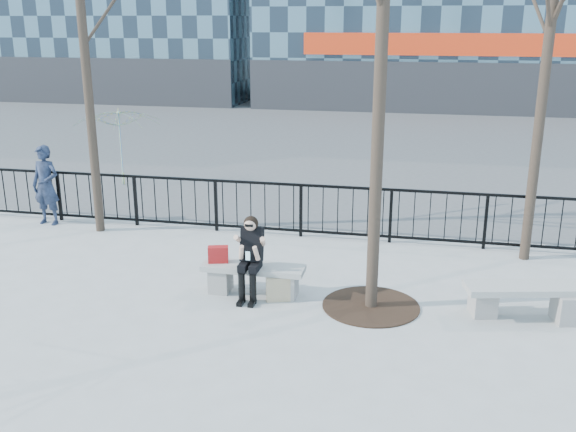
% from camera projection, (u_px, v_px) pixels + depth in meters
% --- Properties ---
extents(ground, '(120.00, 120.00, 0.00)m').
position_uv_depth(ground, '(254.00, 294.00, 10.36)').
color(ground, gray).
rests_on(ground, ground).
extents(street_surface, '(60.00, 23.00, 0.01)m').
position_uv_depth(street_surface, '(355.00, 137.00, 24.40)').
color(street_surface, '#474747').
rests_on(street_surface, ground).
extents(railing, '(14.00, 0.06, 1.10)m').
position_uv_depth(railing, '(291.00, 210.00, 13.01)').
color(railing, black).
rests_on(railing, ground).
extents(tree_grate, '(1.50, 1.50, 0.02)m').
position_uv_depth(tree_grate, '(371.00, 306.00, 9.89)').
color(tree_grate, black).
rests_on(tree_grate, ground).
extents(bench_main, '(1.65, 0.46, 0.49)m').
position_uv_depth(bench_main, '(253.00, 276.00, 10.27)').
color(bench_main, gray).
rests_on(bench_main, ground).
extents(bench_second, '(1.76, 0.49, 0.52)m').
position_uv_depth(bench_second, '(525.00, 298.00, 9.43)').
color(bench_second, gray).
rests_on(bench_second, ground).
extents(seated_woman, '(0.50, 0.64, 1.34)m').
position_uv_depth(seated_woman, '(250.00, 258.00, 10.02)').
color(seated_woman, black).
rests_on(seated_woman, ground).
extents(handbag, '(0.35, 0.24, 0.27)m').
position_uv_depth(handbag, '(218.00, 254.00, 10.32)').
color(handbag, '#AE1515').
rests_on(handbag, bench_main).
extents(shopping_bag, '(0.44, 0.27, 0.39)m').
position_uv_depth(shopping_bag, '(279.00, 289.00, 10.06)').
color(shopping_bag, '#CEB392').
rests_on(shopping_bag, ground).
extents(standing_man, '(0.66, 0.46, 1.72)m').
position_uv_depth(standing_man, '(46.00, 185.00, 13.70)').
color(standing_man, black).
rests_on(standing_man, ground).
extents(vendor_umbrella, '(2.59, 2.63, 2.07)m').
position_uv_depth(vendor_umbrella, '(120.00, 147.00, 16.91)').
color(vendor_umbrella, yellow).
rests_on(vendor_umbrella, ground).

